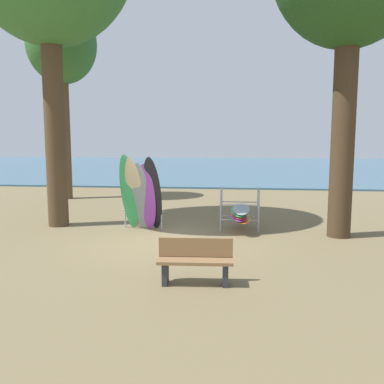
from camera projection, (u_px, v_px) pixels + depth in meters
The scene contains 6 objects.
ground_plane at pixel (161, 240), 11.04m from camera, with size 80.00×80.00×0.00m, color brown.
lake_water at pixel (218, 167), 40.08m from camera, with size 80.00×36.00×0.10m, color #38607A.
tree_mid_behind at pixel (62, 47), 17.91m from camera, with size 3.05×3.05×8.64m.
leaning_board_pile at pixel (141, 195), 12.02m from camera, with size 1.33×0.84×2.27m.
board_storage_rack at pixel (240, 213), 12.19m from camera, with size 1.15×2.13×1.25m.
park_bench at pixel (195, 260), 7.62m from camera, with size 1.42×0.49×0.85m.
Camera 1 is at (2.06, -10.62, 2.69)m, focal length 38.20 mm.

